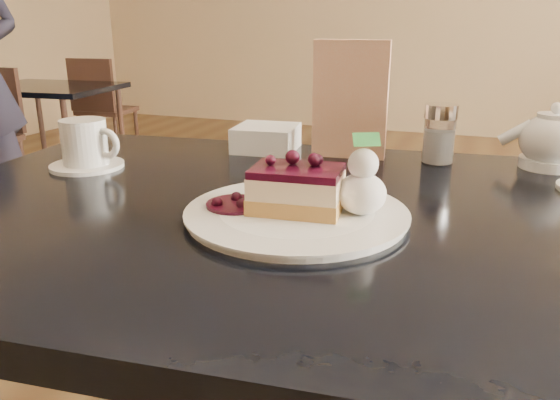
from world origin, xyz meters
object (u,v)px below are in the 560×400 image
(cheesecake_slice, at_px, (297,189))
(bg_table_far_left, at_px, (58,170))
(dessert_plate, at_px, (296,214))
(main_table, at_px, (303,257))
(tea_set, at_px, (560,148))
(coffee_set, at_px, (86,146))

(cheesecake_slice, distance_m, bg_table_far_left, 3.57)
(bg_table_far_left, bearing_deg, dessert_plate, -47.47)
(main_table, xyz_separation_m, cheesecake_slice, (0.01, -0.05, 0.13))
(tea_set, relative_size, bg_table_far_left, 0.16)
(main_table, distance_m, bg_table_far_left, 3.51)
(main_table, bearing_deg, cheesecake_slice, -90.00)
(dessert_plate, distance_m, cheesecake_slice, 0.04)
(dessert_plate, distance_m, bg_table_far_left, 3.56)
(tea_set, xyz_separation_m, bg_table_far_left, (-2.98, 1.90, -0.81))
(main_table, xyz_separation_m, coffee_set, (-0.47, 0.08, 0.13))
(dessert_plate, xyz_separation_m, cheesecake_slice, (0.00, 0.00, 0.04))
(coffee_set, relative_size, bg_table_far_left, 0.09)
(main_table, relative_size, tea_set, 5.23)
(dessert_plate, height_order, cheesecake_slice, cheesecake_slice)
(cheesecake_slice, xyz_separation_m, coffee_set, (-0.48, 0.13, -0.00))
(coffee_set, xyz_separation_m, tea_set, (0.87, 0.28, 0.00))
(dessert_plate, bearing_deg, coffee_set, 164.54)
(main_table, relative_size, bg_table_far_left, 0.86)
(tea_set, bearing_deg, dessert_plate, -133.00)
(main_table, bearing_deg, tea_set, 36.96)
(dessert_plate, height_order, tea_set, tea_set)
(cheesecake_slice, relative_size, bg_table_far_left, 0.09)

